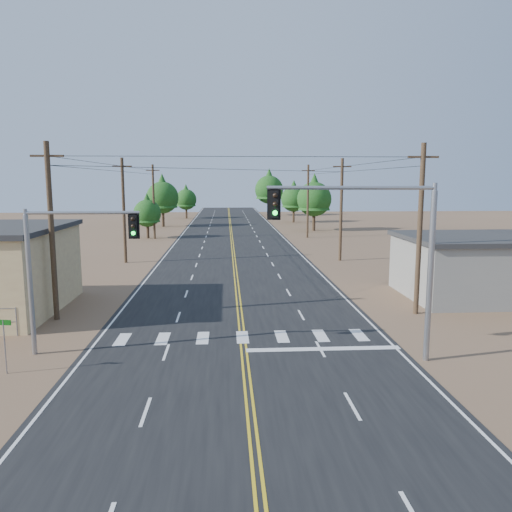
{
  "coord_description": "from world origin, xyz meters",
  "views": [
    {
      "loc": [
        -0.79,
        -16.32,
        7.88
      ],
      "look_at": [
        0.96,
        12.45,
        3.5
      ],
      "focal_mm": 35.0,
      "sensor_mm": 36.0,
      "label": 1
    }
  ],
  "objects": [
    {
      "name": "utility_pole_right_near",
      "position": [
        10.5,
        12.0,
        5.12
      ],
      "size": [
        1.8,
        0.3,
        10.0
      ],
      "color": "#4C3826",
      "rests_on": "ground"
    },
    {
      "name": "street_sign",
      "position": [
        -9.86,
        3.85,
        1.53
      ],
      "size": [
        0.67,
        0.14,
        2.29
      ],
      "rotation": [
        0.0,
        0.0,
        -0.16
      ],
      "color": "gray",
      "rests_on": "ground"
    },
    {
      "name": "tree_right_mid",
      "position": [
        12.04,
        77.55,
        4.89
      ],
      "size": [
        4.8,
        4.8,
        8.0
      ],
      "color": "#3F2D1E",
      "rests_on": "ground"
    },
    {
      "name": "tree_right_far",
      "position": [
        9.0,
        96.34,
        6.46
      ],
      "size": [
        6.34,
        6.34,
        10.56
      ],
      "color": "#3F2D1E",
      "rests_on": "ground"
    },
    {
      "name": "tree_left_mid",
      "position": [
        -11.53,
        69.99,
        5.55
      ],
      "size": [
        5.44,
        5.44,
        9.07
      ],
      "color": "#3F2D1E",
      "rests_on": "ground"
    },
    {
      "name": "ground",
      "position": [
        0.0,
        0.0,
        0.0
      ],
      "size": [
        220.0,
        220.0,
        0.0
      ],
      "primitive_type": "plane",
      "color": "brown",
      "rests_on": "ground"
    },
    {
      "name": "tree_right_near",
      "position": [
        13.11,
        61.71,
        5.51
      ],
      "size": [
        5.41,
        5.41,
        9.02
      ],
      "color": "#3F2D1E",
      "rests_on": "ground"
    },
    {
      "name": "signal_mast_right",
      "position": [
        5.91,
        4.57,
        5.32
      ],
      "size": [
        7.16,
        1.15,
        7.78
      ],
      "rotation": [
        0.0,
        0.0,
        -0.13
      ],
      "color": "gray",
      "rests_on": "ground"
    },
    {
      "name": "utility_pole_right_far",
      "position": [
        10.5,
        52.0,
        5.12
      ],
      "size": [
        1.8,
        0.3,
        10.0
      ],
      "color": "#4C3826",
      "rests_on": "ground"
    },
    {
      "name": "tree_left_far",
      "position": [
        -9.0,
        88.61,
        4.38
      ],
      "size": [
        4.3,
        4.3,
        7.16
      ],
      "color": "#3F2D1E",
      "rests_on": "ground"
    },
    {
      "name": "signal_mast_left",
      "position": [
        -8.16,
        6.17,
        4.46
      ],
      "size": [
        5.06,
        0.39,
        6.64
      ],
      "rotation": [
        0.0,
        0.0,
        0.0
      ],
      "color": "gray",
      "rests_on": "ground"
    },
    {
      "name": "utility_pole_right_mid",
      "position": [
        10.5,
        32.0,
        5.12
      ],
      "size": [
        1.8,
        0.3,
        10.0
      ],
      "color": "#4C3826",
      "rests_on": "ground"
    },
    {
      "name": "utility_pole_left_mid",
      "position": [
        -10.5,
        32.0,
        5.12
      ],
      "size": [
        1.8,
        0.3,
        10.0
      ],
      "color": "#4C3826",
      "rests_on": "ground"
    },
    {
      "name": "road",
      "position": [
        0.0,
        30.0,
        0.01
      ],
      "size": [
        15.0,
        200.0,
        0.02
      ],
      "primitive_type": "cube",
      "color": "black",
      "rests_on": "ground"
    },
    {
      "name": "utility_pole_left_near",
      "position": [
        -10.5,
        12.0,
        5.12
      ],
      "size": [
        1.8,
        0.3,
        10.0
      ],
      "color": "#4C3826",
      "rests_on": "ground"
    },
    {
      "name": "utility_pole_left_far",
      "position": [
        -10.5,
        52.0,
        5.12
      ],
      "size": [
        1.8,
        0.3,
        10.0
      ],
      "color": "#4C3826",
      "rests_on": "ground"
    },
    {
      "name": "tree_left_near",
      "position": [
        -11.5,
        52.66,
        3.81
      ],
      "size": [
        3.74,
        3.74,
        6.23
      ],
      "color": "#3F2D1E",
      "rests_on": "ground"
    }
  ]
}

